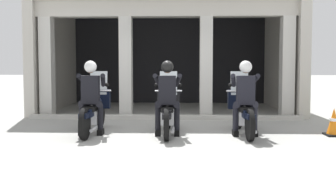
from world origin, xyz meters
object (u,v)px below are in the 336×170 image
object	(u,v)px
police_officer_center	(167,91)
motorcycle_right	(243,111)
traffic_cone_flank	(334,122)
police_officer_left	(91,91)
motorcycle_left	(94,110)
motorcycle_center	(168,110)
police_officer_right	(245,91)

from	to	relation	value
police_officer_center	motorcycle_right	world-z (taller)	police_officer_center
police_officer_center	traffic_cone_flank	xyz separation A→B (m)	(3.51, 0.09, -0.65)
police_officer_left	motorcycle_left	bearing A→B (deg)	88.68
motorcycle_center	traffic_cone_flank	bearing A→B (deg)	1.22
police_officer_center	traffic_cone_flank	distance (m)	3.57
police_officer_center	motorcycle_center	bearing A→B (deg)	94.08
motorcycle_left	police_officer_right	world-z (taller)	police_officer_right
motorcycle_center	police_officer_center	size ratio (longest dim) A/B	1.29
motorcycle_right	traffic_cone_flank	bearing A→B (deg)	-5.68
motorcycle_center	police_officer_center	bearing A→B (deg)	-85.92
police_officer_left	motorcycle_right	size ratio (longest dim) A/B	0.78
traffic_cone_flank	police_officer_center	bearing A→B (deg)	-178.50
motorcycle_right	traffic_cone_flank	xyz separation A→B (m)	(1.88, -0.21, -0.21)
police_officer_center	motorcycle_left	bearing A→B (deg)	173.13
police_officer_left	motorcycle_center	distance (m)	1.71
motorcycle_right	traffic_cone_flank	size ratio (longest dim) A/B	3.46
motorcycle_center	motorcycle_right	xyz separation A→B (m)	(1.63, 0.02, 0.00)
motorcycle_center	traffic_cone_flank	distance (m)	3.52
motorcycle_center	traffic_cone_flank	world-z (taller)	motorcycle_center
motorcycle_center	motorcycle_right	size ratio (longest dim) A/B	1.00
police_officer_left	motorcycle_right	distance (m)	3.31
police_officer_right	motorcycle_right	bearing A→B (deg)	90.38
police_officer_center	police_officer_right	distance (m)	1.63
motorcycle_left	traffic_cone_flank	bearing A→B (deg)	-3.64
police_officer_center	police_officer_left	bearing A→B (deg)	-177.06
police_officer_left	police_officer_right	bearing A→B (deg)	-1.47
motorcycle_left	police_officer_left	size ratio (longest dim) A/B	1.29
motorcycle_left	motorcycle_center	bearing A→B (deg)	-2.46
motorcycle_left	police_officer_right	distance (m)	3.31
motorcycle_right	police_officer_left	bearing A→B (deg)	-174.81
motorcycle_center	motorcycle_right	world-z (taller)	same
motorcycle_left	motorcycle_center	xyz separation A→B (m)	(1.63, -0.04, 0.00)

